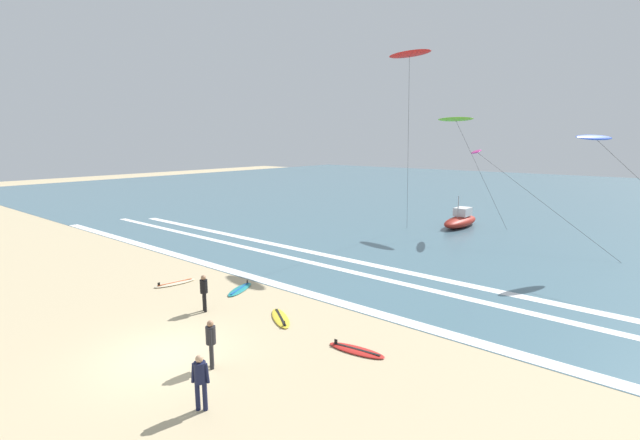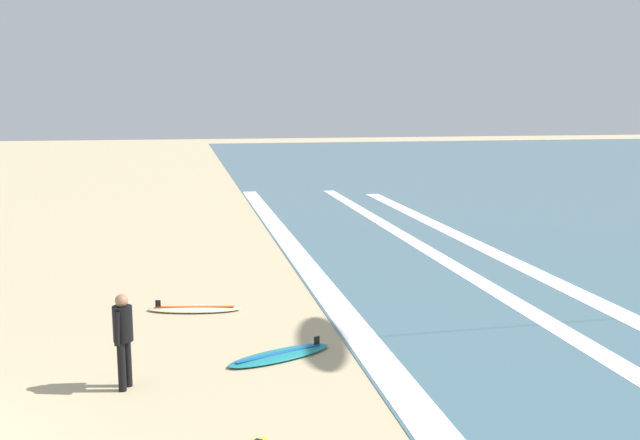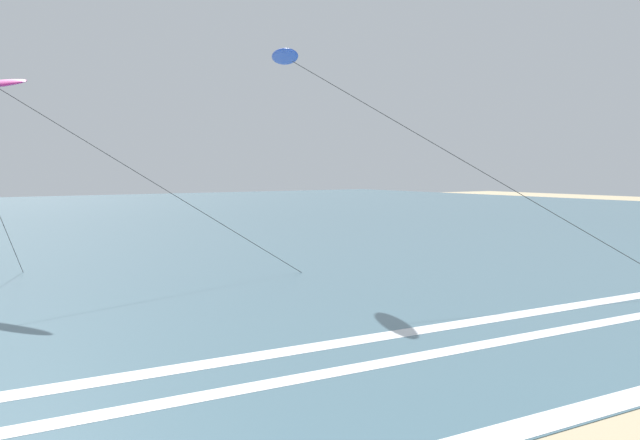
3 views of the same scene
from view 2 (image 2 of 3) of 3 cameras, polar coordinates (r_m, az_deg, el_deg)
wave_foam_shoreline at (r=11.31m, az=7.65°, el=-14.71°), size 52.99×0.69×0.01m
surfer_background_far at (r=11.94m, az=-15.73°, el=-8.81°), size 0.50×0.32×1.60m
surfboard_left_pile at (r=13.16m, az=-3.29°, el=-10.92°), size 1.36×2.17×0.25m
surfboard_foreground_flat at (r=16.16m, az=-10.17°, el=-7.12°), size 0.96×2.17×0.25m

